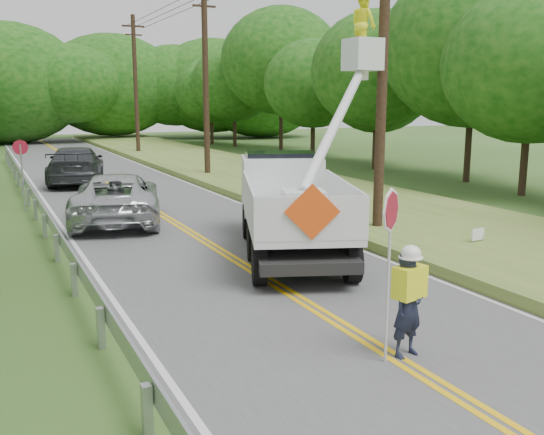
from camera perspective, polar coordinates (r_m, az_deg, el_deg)
name	(u,v)px	position (r m, az deg, el deg)	size (l,w,h in m)	color
ground	(465,402)	(8.95, 17.77, -16.28)	(140.00, 140.00, 0.00)	#35511D
road	(170,220)	(20.83, -9.66, -0.22)	(7.20, 96.00, 0.03)	#515153
guardrail	(41,209)	(20.91, -21.05, 0.75)	(0.18, 48.00, 0.77)	#A1A2A9
utility_poles	(264,69)	(25.07, -0.75, 13.90)	(1.60, 43.30, 10.00)	black
tall_grass_verge	(346,201)	(23.74, 6.99, 1.58)	(7.00, 96.00, 0.30)	#517429
treeline_right	(366,68)	(37.43, 8.86, 13.78)	(10.60, 53.45, 11.22)	#332319
treeline_horizon	(41,84)	(62.21, -21.02, 11.71)	(56.58, 14.34, 11.84)	#0D410D
flagger	(408,297)	(9.75, 12.76, -7.34)	(1.08, 0.52, 2.74)	#191E33
bucket_truck	(293,190)	(16.77, 2.00, 2.63)	(5.47, 7.43, 6.90)	black
suv_silver	(117,197)	(20.73, -14.49, 1.84)	(2.71, 5.87, 1.63)	silver
suv_darkgrey	(76,165)	(30.95, -18.05, 4.75)	(2.50, 6.15, 1.79)	#34373B
stop_sign_permanent	(22,164)	(23.71, -22.60, 4.71)	(0.56, 0.06, 2.63)	#A1A2A9
yard_sign	(478,235)	(17.03, 18.90, -1.60)	(0.46, 0.07, 0.66)	white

